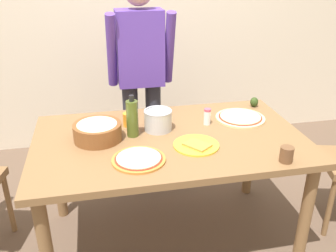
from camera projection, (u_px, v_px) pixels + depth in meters
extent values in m
plane|color=brown|center=(169.00, 237.00, 2.50)|extent=(8.00, 8.00, 0.00)
cube|color=beige|center=(134.00, 9.00, 3.38)|extent=(5.60, 0.10, 2.60)
cube|color=brown|center=(170.00, 140.00, 2.19)|extent=(1.60, 0.96, 0.04)
cylinder|color=brown|center=(305.00, 218.00, 2.13)|extent=(0.07, 0.07, 0.72)
cylinder|color=brown|center=(58.00, 172.00, 2.57)|extent=(0.07, 0.07, 0.72)
cylinder|color=brown|center=(250.00, 152.00, 2.84)|extent=(0.07, 0.07, 0.72)
cylinder|color=#2D2D38|center=(132.00, 135.00, 2.97)|extent=(0.12, 0.12, 0.85)
cylinder|color=#2D2D38|center=(154.00, 133.00, 3.00)|extent=(0.12, 0.12, 0.85)
cube|color=#56389E|center=(140.00, 48.00, 2.69)|extent=(0.34, 0.20, 0.55)
cylinder|color=#56389E|center=(112.00, 51.00, 2.61)|extent=(0.07, 0.21, 0.55)
cylinder|color=#56389E|center=(169.00, 48.00, 2.69)|extent=(0.07, 0.21, 0.55)
cylinder|color=brown|center=(9.00, 204.00, 2.47)|extent=(0.04, 0.04, 0.45)
cylinder|color=brown|center=(314.00, 180.00, 2.74)|extent=(0.04, 0.04, 0.45)
cylinder|color=brown|center=(329.00, 208.00, 2.43)|extent=(0.04, 0.04, 0.45)
cylinder|color=beige|center=(240.00, 118.00, 2.43)|extent=(0.32, 0.32, 0.01)
cylinder|color=#B22D1E|center=(240.00, 117.00, 2.42)|extent=(0.28, 0.28, 0.00)
cylinder|color=beige|center=(240.00, 116.00, 2.42)|extent=(0.27, 0.27, 0.00)
cylinder|color=#C67A33|center=(139.00, 160.00, 1.93)|extent=(0.29, 0.29, 0.01)
cylinder|color=#B22D1E|center=(139.00, 158.00, 1.92)|extent=(0.25, 0.25, 0.00)
cylinder|color=beige|center=(139.00, 158.00, 1.92)|extent=(0.23, 0.23, 0.00)
cylinder|color=gold|center=(196.00, 145.00, 2.08)|extent=(0.26, 0.26, 0.01)
cube|color=#CC8438|center=(197.00, 145.00, 2.05)|extent=(0.16, 0.17, 0.01)
cylinder|color=brown|center=(98.00, 132.00, 2.13)|extent=(0.28, 0.28, 0.10)
ellipsoid|color=beige|center=(97.00, 125.00, 2.12)|extent=(0.25, 0.25, 0.05)
cylinder|color=#47561E|center=(132.00, 119.00, 2.16)|extent=(0.07, 0.07, 0.22)
cylinder|color=black|center=(131.00, 98.00, 2.10)|extent=(0.03, 0.03, 0.04)
cylinder|color=#B7B7BC|center=(158.00, 121.00, 2.25)|extent=(0.17, 0.17, 0.12)
torus|color=#A5A5AD|center=(158.00, 111.00, 2.23)|extent=(0.17, 0.17, 0.01)
cylinder|color=orange|center=(128.00, 119.00, 2.31)|extent=(0.07, 0.07, 0.08)
cylinder|color=brown|center=(287.00, 154.00, 1.90)|extent=(0.07, 0.07, 0.08)
cylinder|color=white|center=(207.00, 118.00, 2.33)|extent=(0.04, 0.04, 0.09)
cylinder|color=#D84C66|center=(208.00, 110.00, 2.31)|extent=(0.04, 0.04, 0.02)
ellipsoid|color=#2D4219|center=(254.00, 102.00, 2.61)|extent=(0.06, 0.06, 0.07)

